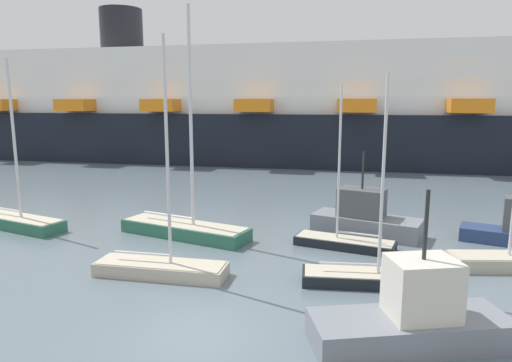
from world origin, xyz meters
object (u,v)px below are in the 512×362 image
at_px(sailboat_6, 161,265).
at_px(fishing_boat_2, 414,316).
at_px(fishing_boat_3, 365,218).
at_px(sailboat_3, 16,219).
at_px(sailboat_0, 368,275).
at_px(cruise_ship, 266,111).
at_px(sailboat_4, 185,226).
at_px(sailboat_2, 344,241).

distance_m(sailboat_6, fishing_boat_2, 9.94).
bearing_deg(fishing_boat_3, sailboat_3, 25.43).
bearing_deg(fishing_boat_2, fishing_boat_3, 76.77).
bearing_deg(fishing_boat_2, sailboat_6, 140.88).
relative_size(sailboat_0, fishing_boat_3, 1.35).
relative_size(sailboat_6, fishing_boat_3, 1.59).
bearing_deg(sailboat_0, cruise_ship, 101.11).
distance_m(sailboat_0, sailboat_4, 10.26).
height_order(sailboat_0, sailboat_6, sailboat_6).
bearing_deg(sailboat_2, sailboat_6, 48.43).
xyz_separation_m(sailboat_3, fishing_boat_2, (19.83, -9.23, 0.39)).
relative_size(sailboat_2, cruise_ship, 0.08).
bearing_deg(sailboat_3, fishing_boat_2, -7.32).
distance_m(sailboat_2, sailboat_6, 8.88).
relative_size(sailboat_0, fishing_boat_2, 1.32).
distance_m(sailboat_3, fishing_boat_3, 19.29).
bearing_deg(sailboat_0, sailboat_4, 148.34).
bearing_deg(sailboat_2, sailboat_4, 11.60).
bearing_deg(sailboat_4, sailboat_6, -63.64).
bearing_deg(fishing_boat_3, cruise_ship, -52.73).
xyz_separation_m(sailboat_2, sailboat_3, (-18.09, 0.53, 0.12)).
distance_m(sailboat_2, fishing_boat_3, 2.79).
bearing_deg(sailboat_2, fishing_boat_3, -98.50).
distance_m(sailboat_3, cruise_ship, 33.94).
relative_size(sailboat_3, fishing_boat_2, 1.52).
distance_m(sailboat_0, sailboat_3, 19.50).
bearing_deg(sailboat_0, sailboat_3, 162.34).
xyz_separation_m(sailboat_0, sailboat_2, (-0.78, 4.41, -0.02)).
bearing_deg(sailboat_2, sailboat_3, 13.49).
bearing_deg(sailboat_3, sailboat_4, 17.52).
xyz_separation_m(sailboat_3, cruise_ship, (9.57, 32.11, 5.38)).
height_order(sailboat_3, cruise_ship, cruise_ship).
relative_size(sailboat_2, sailboat_6, 0.82).
bearing_deg(sailboat_6, sailboat_4, 100.50).
xyz_separation_m(sailboat_4, sailboat_6, (0.79, -5.39, -0.11)).
bearing_deg(fishing_boat_2, sailboat_0, 86.11).
xyz_separation_m(sailboat_4, cruise_ship, (-0.30, 32.13, 5.31)).
bearing_deg(sailboat_2, cruise_ship, -60.19).
distance_m(sailboat_4, fishing_boat_3, 9.53).
relative_size(sailboat_6, cruise_ship, 0.09).
relative_size(sailboat_3, sailboat_4, 0.80).
bearing_deg(fishing_boat_3, fishing_boat_2, 112.84).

